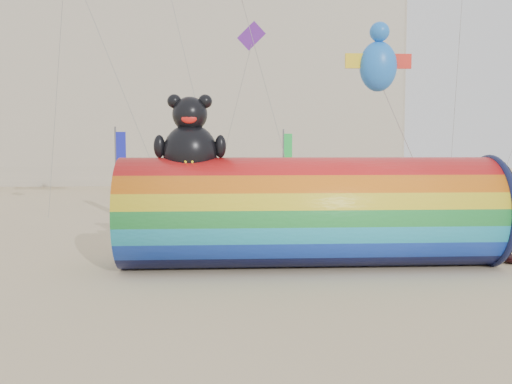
{
  "coord_description": "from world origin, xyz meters",
  "views": [
    {
      "loc": [
        -0.74,
        -19.54,
        4.14
      ],
      "look_at": [
        0.5,
        1.5,
        2.4
      ],
      "focal_mm": 40.0,
      "sensor_mm": 36.0,
      "label": 1
    }
  ],
  "objects": [
    {
      "name": "ground",
      "position": [
        0.0,
        0.0,
        0.0
      ],
      "size": [
        160.0,
        160.0,
        0.0
      ],
      "primitive_type": "plane",
      "color": "#CCB58C",
      "rests_on": "ground"
    },
    {
      "name": "hotel_building",
      "position": [
        -12.0,
        45.95,
        10.31
      ],
      "size": [
        60.4,
        15.4,
        20.6
      ],
      "color": "#B7AD99",
      "rests_on": "ground"
    },
    {
      "name": "windsock_assembly",
      "position": [
        2.21,
        -0.37,
        1.96
      ],
      "size": [
        12.82,
        3.9,
        5.91
      ],
      "color": "red",
      "rests_on": "ground"
    },
    {
      "name": "festival_banners",
      "position": [
        -1.9,
        16.19,
        2.64
      ],
      "size": [
        10.89,
        4.83,
        5.2
      ],
      "color": "#59595E",
      "rests_on": "ground"
    },
    {
      "name": "kite_handler",
      "position": [
        10.12,
        1.47,
        0.79
      ],
      "size": [
        0.6,
        0.42,
        1.58
      ],
      "primitive_type": "imported",
      "rotation": [
        0.0,
        0.0,
        3.06
      ],
      "color": "#5C5F64",
      "rests_on": "ground"
    }
  ]
}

